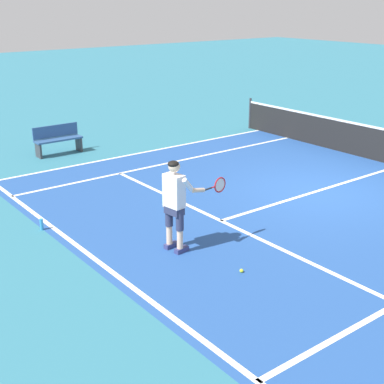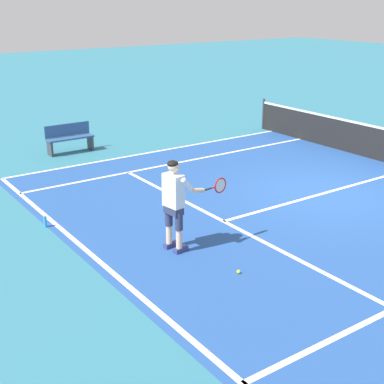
% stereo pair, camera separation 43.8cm
% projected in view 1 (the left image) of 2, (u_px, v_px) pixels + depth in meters
% --- Properties ---
extents(ground_plane, '(80.00, 80.00, 0.00)m').
position_uv_depth(ground_plane, '(317.00, 191.00, 13.04)').
color(ground_plane, teal).
extents(court_inner_surface, '(10.98, 9.72, 0.00)m').
position_uv_depth(court_inner_surface, '(279.00, 203.00, 12.30)').
color(court_inner_surface, '#234C93').
rests_on(court_inner_surface, ground).
extents(line_baseline, '(10.98, 0.10, 0.01)m').
position_uv_depth(line_baseline, '(95.00, 259.00, 9.62)').
color(line_baseline, white).
rests_on(line_baseline, ground).
extents(line_service, '(8.23, 0.10, 0.01)m').
position_uv_depth(line_service, '(221.00, 221.00, 11.30)').
color(line_service, white).
rests_on(line_service, ground).
extents(line_centre_service, '(0.10, 6.40, 0.01)m').
position_uv_depth(line_centre_service, '(322.00, 190.00, 13.13)').
color(line_centre_service, white).
rests_on(line_centre_service, ground).
extents(line_singles_left, '(0.10, 9.32, 0.01)m').
position_uv_depth(line_singles_left, '(173.00, 162.00, 15.37)').
color(line_singles_left, white).
rests_on(line_singles_left, ground).
extents(line_doubles_left, '(0.10, 9.32, 0.01)m').
position_uv_depth(line_doubles_left, '(147.00, 152.00, 16.40)').
color(line_doubles_left, white).
rests_on(line_doubles_left, ground).
extents(tennis_player, '(0.60, 1.17, 1.71)m').
position_uv_depth(tennis_player, '(176.00, 200.00, 9.66)').
color(tennis_player, navy).
rests_on(tennis_player, ground).
extents(tennis_ball_near_feet, '(0.07, 0.07, 0.07)m').
position_uv_depth(tennis_ball_near_feet, '(241.00, 271.00, 9.16)').
color(tennis_ball_near_feet, '#CCE02D').
rests_on(tennis_ball_near_feet, ground).
extents(courtside_bench, '(0.40, 1.40, 0.85)m').
position_uv_depth(courtside_bench, '(58.00, 139.00, 16.04)').
color(courtside_bench, '#2D5184').
rests_on(courtside_bench, ground).
extents(water_bottle, '(0.07, 0.07, 0.23)m').
position_uv_depth(water_bottle, '(42.00, 224.00, 10.82)').
color(water_bottle, '#3393D6').
rests_on(water_bottle, ground).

